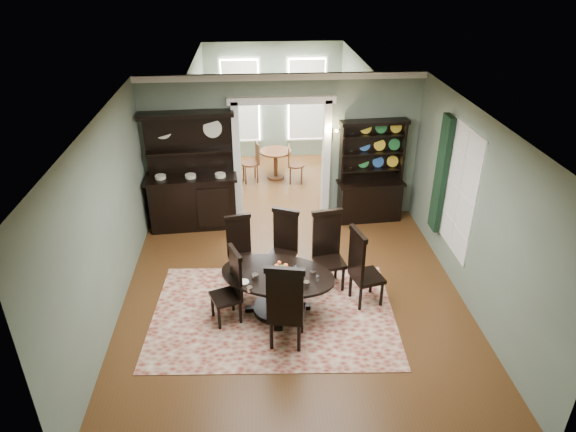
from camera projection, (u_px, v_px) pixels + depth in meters
The scene contains 19 objects.
room at pixel (294, 214), 7.60m from camera, with size 5.51×6.01×3.01m.
parlor at pixel (275, 112), 12.46m from camera, with size 3.51×3.50×3.01m.
doorway_trim at pixel (282, 143), 10.18m from camera, with size 2.08×0.25×2.57m.
right_window at pixel (451, 183), 8.54m from camera, with size 0.15×1.47×2.12m.
wall_sconce at pixel (331, 132), 9.98m from camera, with size 0.27×0.21×0.21m.
rug at pixel (274, 314), 8.02m from camera, with size 3.75×2.55×0.01m, color maroon.
dining_table at pixel (278, 285), 7.88m from camera, with size 2.05×2.05×0.69m.
centerpiece at pixel (281, 273), 7.71m from camera, with size 1.22×0.79×0.20m.
chair_far_left at pixel (240, 246), 8.64m from camera, with size 0.51×0.50×1.17m.
chair_far_mid at pixel (284, 242), 8.70m from camera, with size 0.59×0.58×1.23m.
chair_far_right at pixel (328, 247), 8.45m from camera, with size 0.57×0.54×1.34m.
chair_end_left at pixel (231, 284), 7.64m from camera, with size 0.55×0.57×1.21m.
chair_end_right at pixel (361, 266), 7.95m from camera, with size 0.57×0.59×1.33m.
chair_near at pixel (286, 305), 7.03m from camera, with size 0.61×0.59×1.41m.
sideboard at pixel (192, 188), 10.20m from camera, with size 1.82×0.74×2.35m.
welsh_dresser at pixel (370, 185), 10.49m from camera, with size 1.39×0.59×2.11m.
parlor_table at pixel (276, 160), 12.48m from camera, with size 0.77×0.77×0.71m.
parlor_chair_left at pixel (253, 161), 12.29m from camera, with size 0.44×0.42×0.97m.
parlor_chair_right at pixel (293, 163), 12.24m from camera, with size 0.40×0.39×0.92m.
Camera 1 is at (-0.57, -6.65, 5.12)m, focal length 32.00 mm.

